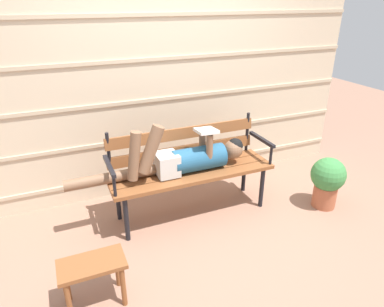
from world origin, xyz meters
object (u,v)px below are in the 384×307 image
park_bench (189,164)px  footstool (93,271)px  reclining_person (184,158)px  potted_plant (327,180)px

park_bench → footstool: park_bench is taller
footstool → park_bench: bearing=38.2°
park_bench → reclining_person: reclining_person is taller
park_bench → footstool: size_ratio=3.53×
footstool → reclining_person: bearing=38.1°
reclining_person → footstool: size_ratio=3.78×
potted_plant → reclining_person: bearing=162.9°
reclining_person → park_bench: bearing=39.2°
footstool → potted_plant: size_ratio=0.83×
footstool → potted_plant: (2.38, 0.35, 0.02)m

